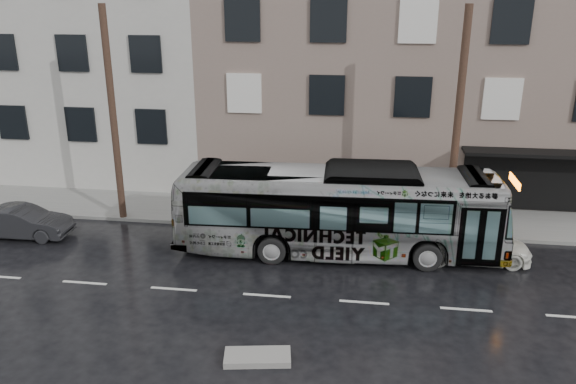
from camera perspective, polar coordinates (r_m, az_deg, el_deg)
name	(u,v)px	position (r m, az deg, el deg)	size (l,w,h in m)	color
ground	(278,262)	(21.07, -0.98, -7.17)	(120.00, 120.00, 0.00)	black
sidewalk	(295,214)	(25.49, 0.72, -2.21)	(90.00, 3.60, 0.15)	gray
building_taupe	(405,73)	(31.67, 11.82, 11.73)	(20.00, 12.00, 11.00)	gray
building_grey	(21,22)	(39.02, -25.53, 15.33)	(26.00, 15.00, 16.00)	beige
utility_pole_front	(457,126)	(22.74, 16.82, 6.41)	(0.30, 0.30, 9.00)	#452D22
utility_pole_rear	(113,116)	(24.78, -17.35, 7.34)	(0.30, 0.30, 9.00)	#452D22
sign_post	(477,208)	(23.82, 18.68, -1.52)	(0.06, 0.06, 2.40)	slate
bus	(338,210)	(21.33, 5.11, -1.88)	(2.88, 12.32, 3.43)	#B2B2B2
white_sedan	(470,244)	(22.09, 18.03, -5.05)	(1.79, 4.40, 1.28)	white
dark_sedan	(22,222)	(25.46, -25.42, -2.78)	(1.37, 3.94, 1.30)	black
slush_pile	(258,357)	(15.89, -3.12, -16.40)	(1.80, 0.80, 0.18)	gray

